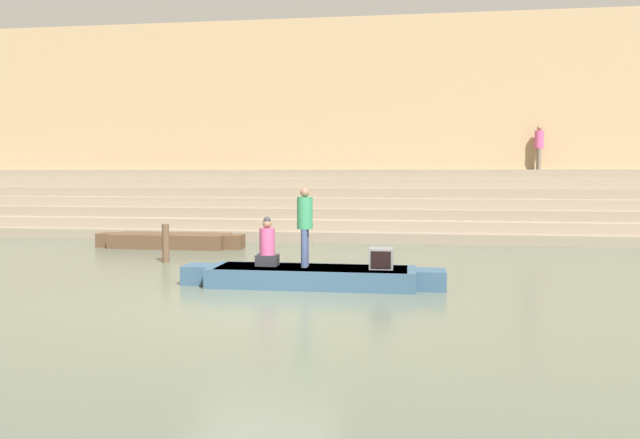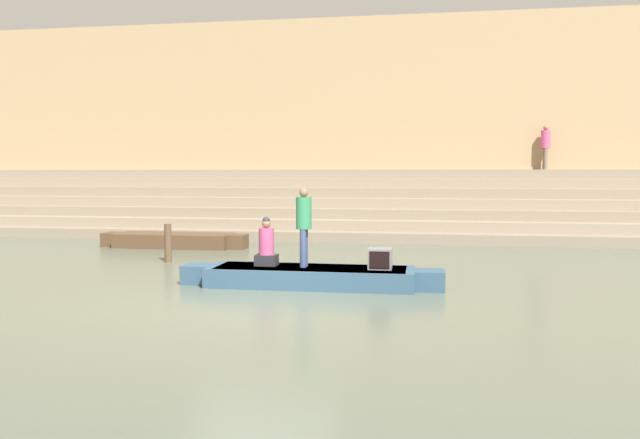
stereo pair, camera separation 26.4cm
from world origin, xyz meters
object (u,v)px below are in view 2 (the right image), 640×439
(rowboat_main, at_px, (311,276))
(person_on_steps, at_px, (545,144))
(person_standing, at_px, (304,221))
(mooring_post, at_px, (168,243))
(person_rowing, at_px, (266,246))
(tv_set, at_px, (380,259))
(moored_boat_shore, at_px, (174,240))

(rowboat_main, xyz_separation_m, person_on_steps, (6.83, 12.11, 3.19))
(person_standing, xyz_separation_m, mooring_post, (-4.14, 2.74, -0.84))
(person_rowing, bearing_deg, tv_set, 6.53)
(person_standing, relative_size, moored_boat_shore, 0.35)
(person_standing, relative_size, mooring_post, 1.62)
(person_rowing, bearing_deg, person_on_steps, 65.99)
(person_rowing, xyz_separation_m, person_on_steps, (7.79, 12.01, 2.60))
(person_rowing, bearing_deg, rowboat_main, 2.71)
(moored_boat_shore, height_order, mooring_post, mooring_post)
(person_standing, xyz_separation_m, person_rowing, (-0.81, 0.05, -0.53))
(person_standing, xyz_separation_m, moored_boat_shore, (-5.25, 5.83, -1.11))
(rowboat_main, bearing_deg, person_standing, 160.96)
(rowboat_main, xyz_separation_m, moored_boat_shore, (-5.40, 5.88, 0.02))
(moored_boat_shore, bearing_deg, tv_set, -43.72)
(person_on_steps, bearing_deg, rowboat_main, -3.90)
(rowboat_main, bearing_deg, person_on_steps, 61.52)
(tv_set, height_order, mooring_post, mooring_post)
(person_rowing, bearing_deg, person_standing, 5.40)
(tv_set, xyz_separation_m, moored_boat_shore, (-6.83, 5.88, -0.37))
(tv_set, relative_size, moored_boat_shore, 0.10)
(rowboat_main, height_order, mooring_post, mooring_post)
(rowboat_main, bearing_deg, person_rowing, 174.67)
(rowboat_main, xyz_separation_m, person_standing, (-0.15, 0.05, 1.13))
(moored_boat_shore, distance_m, mooring_post, 3.29)
(tv_set, bearing_deg, rowboat_main, 177.62)
(moored_boat_shore, height_order, person_on_steps, person_on_steps)
(person_on_steps, bearing_deg, tv_set, 1.49)
(tv_set, height_order, moored_boat_shore, tv_set)
(mooring_post, bearing_deg, person_standing, -33.47)
(person_rowing, bearing_deg, moored_boat_shore, 136.52)
(mooring_post, bearing_deg, tv_set, -25.98)
(mooring_post, bearing_deg, moored_boat_shore, 109.74)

